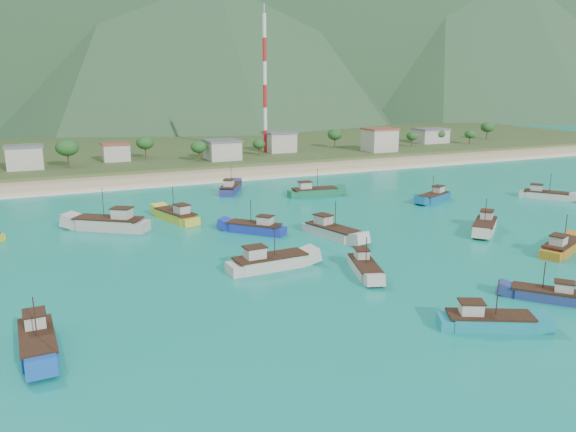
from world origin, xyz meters
name	(u,v)px	position (x,y,z in m)	size (l,w,h in m)	color
ground	(290,273)	(0.00, 0.00, 0.00)	(600.00, 600.00, 0.00)	#0B807A
beach	(164,179)	(0.00, 79.00, 0.00)	(400.00, 18.00, 1.20)	beige
land	(127,152)	(0.00, 140.00, 0.00)	(400.00, 110.00, 2.40)	#385123
surf_line	(172,185)	(0.00, 69.50, 0.00)	(400.00, 2.50, 0.08)	white
village	(215,148)	(21.01, 102.18, 4.54)	(210.10, 23.87, 7.21)	beige
vegetation	(107,152)	(-10.89, 102.60, 4.95)	(277.12, 25.58, 8.41)	#235623
radio_tower	(265,85)	(39.96, 108.00, 23.37)	(1.20, 1.20, 43.53)	red
boat_6	(255,229)	(2.97, 20.79, 0.70)	(9.13, 9.49, 6.01)	#1A309E
boat_8	(485,227)	(38.88, 6.00, 0.72)	(9.86, 9.14, 6.14)	beige
boat_9	(548,296)	(23.32, -20.87, 0.51)	(7.44, 8.00, 4.99)	navy
boat_10	(488,322)	(11.45, -23.80, 0.65)	(9.91, 6.94, 5.71)	teal
boat_11	(110,224)	(-18.95, 32.59, 0.99)	(12.71, 10.64, 7.63)	#B7AEA4
boat_14	(231,189)	(10.30, 55.63, 0.78)	(8.14, 11.06, 6.43)	navy
boat_15	(176,216)	(-7.17, 34.27, 0.79)	(6.33, 11.49, 6.51)	gold
boat_16	(364,268)	(9.01, -3.86, 0.60)	(5.42, 9.64, 5.47)	#BCB5A9
boat_17	(331,232)	(13.34, 13.25, 0.79)	(6.00, 11.48, 6.51)	beige
boat_18	(434,198)	(46.57, 29.15, 0.66)	(10.17, 6.66, 5.81)	#10578F
boat_20	(562,248)	(40.25, -8.30, 0.71)	(10.63, 6.77, 6.06)	#B46D1A
boat_21	(314,193)	(25.56, 43.99, 0.79)	(11.29, 4.49, 6.49)	#176A43
boat_26	(38,343)	(-30.80, -10.04, 0.70)	(3.43, 10.32, 6.03)	#144BAF
boat_27	(269,263)	(-1.97, 2.67, 0.82)	(11.43, 3.97, 6.65)	beige
boat_28	(545,195)	(69.87, 21.20, 0.67)	(8.40, 9.64, 5.87)	beige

